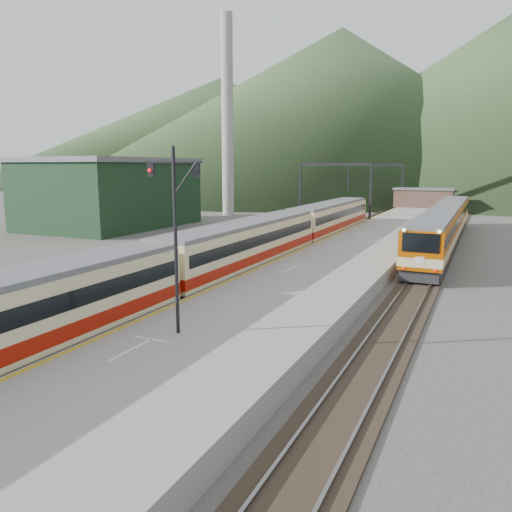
% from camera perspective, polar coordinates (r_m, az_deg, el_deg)
% --- Properties ---
extents(track_main, '(2.60, 200.00, 0.23)m').
position_cam_1_polar(track_main, '(50.53, 7.20, 1.62)').
color(track_main, black).
rests_on(track_main, ground).
extents(track_far, '(2.60, 200.00, 0.23)m').
position_cam_1_polar(track_far, '(52.24, 1.97, 1.97)').
color(track_far, black).
rests_on(track_far, ground).
extents(track_second, '(2.60, 200.00, 0.23)m').
position_cam_1_polar(track_second, '(48.35, 20.29, 0.68)').
color(track_second, black).
rests_on(track_second, ground).
extents(platform, '(8.00, 100.00, 1.00)m').
position_cam_1_polar(platform, '(47.14, 12.96, 1.35)').
color(platform, gray).
rests_on(platform, ground).
extents(gantry_near, '(9.55, 0.25, 8.00)m').
position_cam_1_polar(gantry_near, '(65.19, 8.97, 8.35)').
color(gantry_near, black).
rests_on(gantry_near, ground).
extents(gantry_far, '(9.55, 0.25, 8.00)m').
position_cam_1_polar(gantry_far, '(89.48, 13.44, 8.66)').
color(gantry_far, black).
rests_on(gantry_far, ground).
extents(warehouse, '(14.50, 20.50, 8.60)m').
position_cam_1_polar(warehouse, '(65.82, -16.21, 6.99)').
color(warehouse, black).
rests_on(warehouse, ground).
extents(smokestack, '(1.80, 1.80, 30.00)m').
position_cam_1_polar(smokestack, '(79.26, -3.29, 15.57)').
color(smokestack, '#9E998E').
rests_on(smokestack, ground).
extents(station_shed, '(9.40, 4.40, 3.10)m').
position_cam_1_polar(station_shed, '(86.31, 18.62, 6.36)').
color(station_shed, brown).
rests_on(station_shed, platform).
extents(hill_a, '(180.00, 180.00, 60.00)m').
position_cam_1_polar(hill_a, '(206.41, 9.62, 16.28)').
color(hill_a, '#264720').
rests_on(hill_a, ground).
extents(hill_d, '(200.00, 200.00, 55.00)m').
position_cam_1_polar(hill_d, '(282.80, -3.86, 14.20)').
color(hill_d, '#264720').
rests_on(hill_d, ground).
extents(main_train, '(2.99, 61.24, 3.65)m').
position_cam_1_polar(main_train, '(34.79, -1.19, 1.14)').
color(main_train, beige).
rests_on(main_train, track_main).
extents(second_train, '(2.76, 37.66, 3.37)m').
position_cam_1_polar(second_train, '(51.54, 20.74, 3.28)').
color(second_train, '#A74601').
rests_on(second_train, track_second).
extents(signal_mast, '(2.16, 0.62, 7.28)m').
position_cam_1_polar(signal_mast, '(19.35, -9.23, 3.84)').
color(signal_mast, black).
rests_on(signal_mast, platform).
extents(short_signal_a, '(0.23, 0.17, 2.27)m').
position_cam_1_polar(short_signal_a, '(23.24, -25.26, -5.92)').
color(short_signal_a, black).
rests_on(short_signal_a, ground).
extents(short_signal_b, '(0.25, 0.21, 2.27)m').
position_cam_1_polar(short_signal_b, '(45.11, 2.00, 2.46)').
color(short_signal_b, black).
rests_on(short_signal_b, ground).
extents(short_signal_c, '(0.25, 0.21, 2.27)m').
position_cam_1_polar(short_signal_c, '(30.99, -22.22, -1.85)').
color(short_signal_c, black).
rests_on(short_signal_c, ground).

